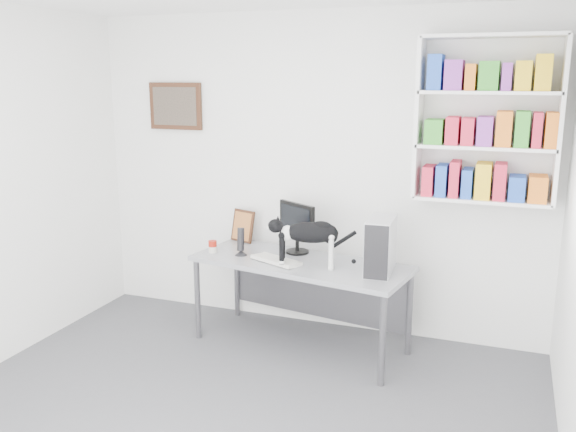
% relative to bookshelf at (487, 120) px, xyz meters
% --- Properties ---
extents(room, '(4.01, 4.01, 2.70)m').
position_rel_bookshelf_xyz_m(room, '(-1.40, -1.85, -0.50)').
color(room, '#4C4D51').
rests_on(room, ground).
extents(bookshelf, '(1.03, 0.28, 1.24)m').
position_rel_bookshelf_xyz_m(bookshelf, '(0.00, 0.00, 0.00)').
color(bookshelf, white).
rests_on(bookshelf, room).
extents(wall_art, '(0.52, 0.04, 0.42)m').
position_rel_bookshelf_xyz_m(wall_art, '(-2.70, 0.12, 0.05)').
color(wall_art, '#412115').
rests_on(wall_art, room).
extents(desk, '(1.83, 0.96, 0.73)m').
position_rel_bookshelf_xyz_m(desk, '(-1.33, -0.38, -1.49)').
color(desk, gray).
rests_on(desk, room).
extents(monitor, '(0.45, 0.37, 0.43)m').
position_rel_bookshelf_xyz_m(monitor, '(-1.43, -0.16, -0.91)').
color(monitor, black).
rests_on(monitor, desk).
extents(keyboard, '(0.46, 0.32, 0.03)m').
position_rel_bookshelf_xyz_m(keyboard, '(-1.50, -0.47, -1.11)').
color(keyboard, silver).
rests_on(keyboard, desk).
extents(pc_tower, '(0.20, 0.42, 0.41)m').
position_rel_bookshelf_xyz_m(pc_tower, '(-0.67, -0.42, -0.92)').
color(pc_tower, silver).
rests_on(pc_tower, desk).
extents(speaker, '(0.12, 0.12, 0.24)m').
position_rel_bookshelf_xyz_m(speaker, '(-1.84, -0.39, -1.00)').
color(speaker, black).
rests_on(speaker, desk).
extents(leaning_print, '(0.25, 0.17, 0.29)m').
position_rel_bookshelf_xyz_m(leaning_print, '(-2.00, 0.01, -0.98)').
color(leaning_print, '#412115').
rests_on(leaning_print, desk).
extents(soup_can, '(0.08, 0.08, 0.10)m').
position_rel_bookshelf_xyz_m(soup_can, '(-2.09, -0.40, -1.07)').
color(soup_can, '#A0190D').
rests_on(soup_can, desk).
extents(cat, '(0.63, 0.31, 0.38)m').
position_rel_bookshelf_xyz_m(cat, '(-1.21, -0.51, -0.94)').
color(cat, black).
rests_on(cat, desk).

